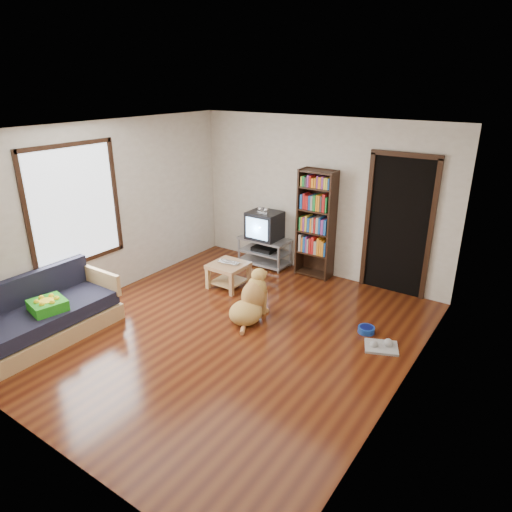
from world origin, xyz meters
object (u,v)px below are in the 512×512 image
Objects in this scene: dog at (251,301)px; green_cushion at (48,305)px; tv_stand at (264,250)px; grey_rag at (381,347)px; sofa at (46,318)px; bookshelf at (316,218)px; laptop at (227,264)px; coffee_table at (228,271)px; crt_tv at (265,225)px; dog_bowl at (366,330)px.

green_cushion is at bearing -133.35° from dog.
tv_stand is at bearing 118.11° from dog.
grey_rag is 4.29m from sofa.
bookshelf is at bearing 5.63° from tv_stand.
green_cushion reaches higher than tv_stand.
laptop is 0.88× the size of grey_rag.
laptop reaches higher than coffee_table.
tv_stand is at bearing 92.63° from coffee_table.
green_cushion reaches higher than coffee_table.
crt_tv is 1.23m from coffee_table.
sofa is (-1.92, -3.72, -0.74)m from bookshelf.
coffee_table reaches higher than grey_rag.
grey_rag is 1.82m from dog.
crt_tv is (-2.42, 1.23, 0.70)m from dog_bowl.
tv_stand is 1.55× the size of crt_tv.
grey_rag is (0.30, -0.25, -0.03)m from dog_bowl.
grey_rag is 3.18m from crt_tv.
dog_bowl is 0.55× the size of grey_rag.
dog reaches higher than green_cushion.
tv_stand is at bearing -90.00° from crt_tv.
coffee_table is at bearing -126.63° from bookshelf.
coffee_table is at bearing 172.64° from grey_rag.
crt_tv is (-0.05, 1.17, 0.33)m from laptop.
tv_stand is 1.20m from bookshelf.
laptop is 0.39× the size of tv_stand.
dog is at bearing -61.89° from tv_stand.
tv_stand is 0.50× the size of sofa.
dog is at bearing -40.47° from laptop.
bookshelf is 1.99m from dog.
dog reaches higher than coffee_table.
coffee_table is (-2.67, 0.34, 0.27)m from grey_rag.
sofa is (-0.97, -3.65, -0.48)m from crt_tv.
bookshelf is (0.95, 0.09, 0.73)m from tv_stand.
crt_tv reaches higher than coffee_table.
sofa is at bearing -105.02° from tv_stand.
laptop is 2.71m from grey_rag.
dog is (0.89, -0.61, -0.15)m from laptop.
grey_rag is (2.67, -0.31, -0.40)m from laptop.
coffee_table is (0.05, -1.14, -0.46)m from crt_tv.
coffee_table is 1.09m from dog.
grey_rag is at bearing 9.38° from dog.
tv_stand is 0.47m from crt_tv.
dog_bowl is 1.59m from dog.
sofa is at bearing -118.39° from laptop.
laptop is 1.16m from tv_stand.
dog reaches higher than dog_bowl.
bookshelf reaches higher than dog.
coffee_table is (-0.90, -1.21, -0.72)m from bookshelf.
crt_tv is at bearing 75.07° from sofa.
green_cushion is 1.14× the size of laptop.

